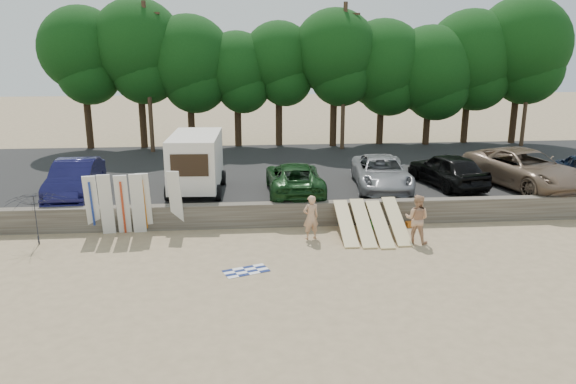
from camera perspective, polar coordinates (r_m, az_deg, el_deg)
The scene contains 27 objects.
ground at distance 21.08m, azimuth 7.79°, elevation -5.80°, with size 120.00×120.00×0.00m, color tan.
seawall at distance 23.69m, azimuth 6.28°, elevation -2.08°, with size 44.00×0.50×1.00m, color #6B6356.
parking_lot at distance 30.86m, azimuth 3.64°, elevation 1.80°, with size 44.00×14.50×0.70m, color #282828.
treeline at distance 37.08m, azimuth 4.24°, elevation 13.63°, with size 33.82×6.55×9.58m.
utility_poles at distance 35.83m, azimuth 5.70°, elevation 11.85°, with size 25.80×0.26×9.00m.
box_trailer at distance 25.88m, azimuth -9.35°, elevation 3.20°, with size 2.59×4.34×2.69m.
car_0 at distance 26.62m, azimuth -20.82°, elevation 1.23°, with size 1.75×5.01×1.65m, color #11113C.
car_1 at distance 25.47m, azimuth 0.64°, elevation 1.41°, with size 2.40×5.20×1.45m, color #143816.
car_2 at distance 26.84m, azimuth 9.47°, elevation 1.95°, with size 2.45×5.31×1.48m, color gray.
car_3 at distance 27.84m, azimuth 15.89°, elevation 2.22°, with size 1.93×4.80×1.63m, color black.
car_4 at distance 28.94m, azimuth 22.87°, elevation 2.21°, with size 2.93×6.35×1.77m, color #775F4B.
surfboard_upright_0 at distance 23.36m, azimuth -19.29°, elevation -1.21°, with size 0.50×0.06×2.60m, color silver.
surfboard_upright_1 at distance 23.04m, azimuth -17.98°, elevation -1.24°, with size 0.50×0.06×2.60m, color silver.
surfboard_upright_2 at distance 22.93m, azimuth -16.44°, elevation -1.23°, with size 0.50×0.06×2.60m, color silver.
surfboard_upright_3 at distance 22.83m, azimuth -15.02°, elevation -1.17°, with size 0.50×0.06×2.60m, color silver.
surfboard_upright_4 at distance 22.93m, azimuth -14.38°, elevation -1.07°, with size 0.50×0.06×2.60m, color silver.
surfboard_upright_5 at distance 22.85m, azimuth -11.33°, elevation -0.90°, with size 0.50×0.06×2.60m, color silver.
surfboard_low_0 at distance 22.23m, azimuth 5.88°, elevation -3.15°, with size 0.56×3.00×0.07m, color beige.
surfboard_low_1 at distance 22.23m, azimuth 7.62°, elevation -3.10°, with size 0.56×3.00×0.07m, color beige.
surfboard_low_2 at distance 22.29m, azimuth 9.30°, elevation -3.20°, with size 0.56×3.00×0.07m, color beige.
surfboard_low_3 at distance 22.63m, azimuth 10.94°, elevation -2.88°, with size 0.56×3.00×0.07m, color beige.
beachgoer_a at distance 21.71m, azimuth 2.33°, elevation -2.58°, with size 0.64×0.42×1.76m, color tan.
beachgoer_b at distance 21.86m, azimuth 12.95°, elevation -2.67°, with size 0.91×0.71×1.88m, color tan.
cooler at distance 23.32m, azimuth 8.28°, elevation -3.32°, with size 0.38×0.30×0.32m, color green.
gear_bag at distance 23.84m, azimuth 12.28°, elevation -3.22°, with size 0.30×0.25×0.22m, color #D16618.
beach_towel at distance 19.08m, azimuth -4.28°, elevation -8.00°, with size 1.50×1.50×0.00m, color white.
beach_umbrella at distance 23.10m, azimuth -24.09°, elevation -2.47°, with size 2.22×2.27×2.04m, color black.
Camera 1 is at (-4.48, -19.17, 7.55)m, focal length 35.00 mm.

